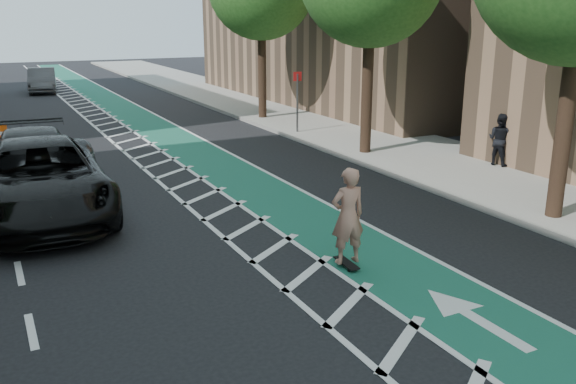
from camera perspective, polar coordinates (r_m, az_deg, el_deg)
ground at (r=10.65m, az=-5.33°, el=-9.08°), size 120.00×120.00×0.00m
bike_lane at (r=20.57m, az=-7.93°, el=3.28°), size 2.00×90.00×0.01m
buffer_strip at (r=20.15m, az=-11.96°, el=2.81°), size 1.40×90.00×0.01m
sidewalk_right at (r=23.43m, az=7.30°, el=5.04°), size 5.00×90.00×0.15m
curb_right at (r=22.16m, az=2.02°, el=4.54°), size 0.12×90.00×0.16m
sign_post at (r=23.95m, az=0.88°, el=8.50°), size 0.35×0.08×2.47m
skateboard at (r=11.54m, az=5.49°, el=-6.62°), size 0.25×0.72×0.10m
skateboarder at (r=11.21m, az=5.62°, el=-2.24°), size 0.69×0.48×1.82m
suv_near at (r=15.28m, az=-22.10°, el=1.12°), size 3.17×6.43×1.76m
suv_far at (r=17.49m, az=-22.72°, el=2.56°), size 2.65×5.67×1.60m
car_grey at (r=41.16m, az=-22.02°, el=9.68°), size 2.05×4.59×1.46m
pedestrian at (r=19.57m, az=19.22°, el=4.66°), size 0.77×0.89×1.58m
barrel_a at (r=13.71m, az=-23.01°, el=-2.62°), size 0.65×0.65×0.89m
barrel_b at (r=21.91m, az=-22.71°, el=4.06°), size 0.65×0.65×0.88m
barrel_c at (r=23.85m, az=-25.35°, el=4.69°), size 0.67×0.67×0.92m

